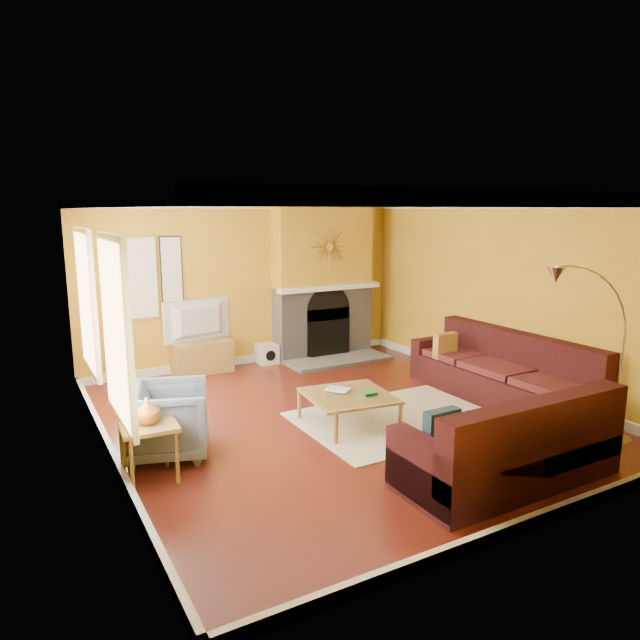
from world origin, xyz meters
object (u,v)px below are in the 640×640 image
side_table (150,452)px  arc_lamp (591,361)px  sectional_sofa (454,388)px  coffee_table (349,409)px  armchair (167,420)px  media_console (202,357)px

side_table → arc_lamp: (4.20, -1.63, 0.73)m
sectional_sofa → coffee_table: size_ratio=3.69×
sectional_sofa → armchair: size_ratio=4.26×
media_console → sectional_sofa: bearing=-61.7°
sectional_sofa → media_console: bearing=118.3°
sectional_sofa → side_table: size_ratio=6.36×
sectional_sofa → side_table: (-3.55, 0.31, -0.16)m
sectional_sofa → coffee_table: bearing=151.9°
sectional_sofa → side_table: 3.57m
armchair → coffee_table: bearing=-76.5°
side_table → sectional_sofa: bearing=-5.0°
coffee_table → media_console: size_ratio=1.05×
sectional_sofa → armchair: sectional_sofa is taller
media_console → arc_lamp: size_ratio=0.46×
coffee_table → arc_lamp: 2.73m
media_console → side_table: bearing=-115.3°
media_console → coffee_table: bearing=-74.6°
armchair → arc_lamp: bearing=-99.8°
media_console → armchair: (-1.29, -2.87, 0.13)m
armchair → side_table: (-0.30, -0.47, -0.10)m
sectional_sofa → media_console: 4.16m
media_console → arc_lamp: bearing=-62.3°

